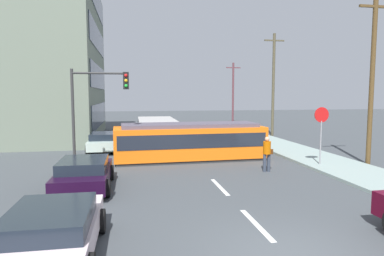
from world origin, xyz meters
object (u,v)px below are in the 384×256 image
Objects in this scene: streetcar_tram at (190,141)px; parked_sedan_mid at (84,173)px; utility_pole_near at (372,78)px; pedestrian_crossing at (267,152)px; parked_sedan_far at (105,141)px; city_bus at (157,131)px; utility_pole_mid at (273,83)px; utility_pole_far at (233,92)px; traffic_light_mast at (96,99)px; parked_sedan_near at (52,232)px; stop_sign at (321,124)px.

parked_sedan_mid is (-5.04, -5.19, -0.44)m from streetcar_tram.
parked_sedan_mid is at bearing -171.09° from utility_pole_near.
pedestrian_crossing reaches higher than parked_sedan_far.
parked_sedan_far is at bearing -160.33° from city_bus.
utility_pole_mid is 12.41m from utility_pole_far.
traffic_light_mast reaches higher than city_bus.
utility_pole_near is (10.37, -8.20, 3.38)m from city_bus.
city_bus reaches higher than parked_sedan_near.
utility_pole_near is at bearing 29.75° from parked_sedan_near.
parked_sedan_near is 0.48× the size of utility_pole_mid.
utility_pole_mid reaches higher than parked_sedan_far.
pedestrian_crossing is 6.86m from utility_pole_near.
parked_sedan_far is at bearing 89.63° from parked_sedan_near.
pedestrian_crossing is 10.99m from parked_sedan_far.
city_bus is at bearing 141.67° from utility_pole_near.
city_bus is 11.00m from parked_sedan_mid.
utility_pole_mid reaches higher than streetcar_tram.
city_bus is 12.04m from utility_pole_mid.
utility_pole_near reaches higher than traffic_light_mast.
parked_sedan_far is at bearing 147.57° from stop_sign.
stop_sign is (3.07, 0.54, 1.25)m from pedestrian_crossing.
streetcar_tram is 2.00× the size of parked_sedan_mid.
stop_sign is at bearing 9.91° from pedestrian_crossing.
stop_sign is (7.60, -8.25, 1.08)m from city_bus.
city_bus is (-1.44, 5.20, 0.05)m from streetcar_tram.
utility_pole_mid is at bearing 23.22° from city_bus.
parked_sedan_near and parked_sedan_mid have the same top height.
utility_pole_mid is at bearing 89.04° from utility_pole_near.
traffic_light_mast is (-4.87, -1.46, 2.35)m from streetcar_tram.
utility_pole_near is 25.13m from utility_pole_far.
stop_sign reaches higher than parked_sedan_mid.
traffic_light_mast is 13.93m from utility_pole_near.
streetcar_tram is at bearing 16.70° from traffic_light_mast.
streetcar_tram is at bearing 45.85° from parked_sedan_mid.
utility_pole_far is at bearing 89.17° from utility_pole_near.
traffic_light_mast is at bearing 87.46° from parked_sedan_mid.
utility_pole_far is (14.18, 18.16, 3.32)m from parked_sedan_far.
parked_sedan_near is at bearing -144.69° from stop_sign.
pedestrian_crossing reaches higher than parked_sedan_mid.
stop_sign is (6.16, -3.06, 1.13)m from streetcar_tram.
parked_sedan_mid is 0.49× the size of utility_pole_near.
city_bus is at bearing -122.37° from utility_pole_far.
streetcar_tram is 1.44× the size of city_bus.
parked_sedan_near is 14.92m from parked_sedan_far.
traffic_light_mast is 0.56× the size of utility_pole_near.
utility_pole_near is at bearing -90.83° from utility_pole_far.
pedestrian_crossing is at bearing -49.36° from streetcar_tram.
pedestrian_crossing is 26.63m from utility_pole_far.
parked_sedan_mid and parked_sedan_far have the same top height.
utility_pole_far is at bearing 89.30° from utility_pole_mid.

